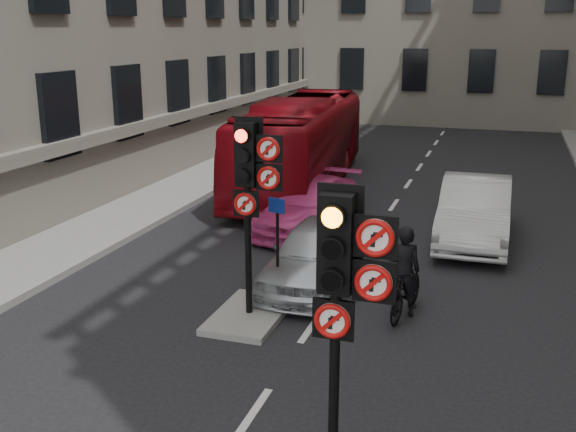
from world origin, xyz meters
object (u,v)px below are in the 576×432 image
Objects in this scene: car_white at (475,210)px; motorcycle at (406,290)px; motorcyclist at (403,271)px; info_sign at (277,235)px; signal_far at (251,175)px; car_pink at (309,205)px; signal_near at (344,277)px; bus_red at (302,143)px; car_silver at (318,253)px.

car_white is 5.22m from motorcycle.
motorcyclist is 2.43m from info_sign.
info_sign is at bearing -164.29° from motorcycle.
info_sign is (-2.42, -0.27, 0.91)m from motorcycle.
car_pink is (-0.63, 5.85, -2.05)m from signal_far.
signal_far is (-2.60, 4.00, 0.12)m from signal_near.
signal_far is 0.34× the size of bus_red.
motorcycle is at bearing -24.90° from car_silver.
signal_near is at bearing -70.06° from car_silver.
car_silver is 4.06m from car_pink.
motorcyclist is (3.19, -4.84, 0.22)m from car_pink.
info_sign is (0.85, -5.11, 0.77)m from car_pink.
signal_far is 10.74m from bus_red.
car_pink is at bearing -176.83° from car_white.
car_silver is 2.31× the size of motorcyclist.
motorcycle is 0.36m from motorcyclist.
signal_near is 10.34m from car_white.
signal_far reaches higher than signal_near.
signal_near is 1.77× the size of info_sign.
signal_near is 0.80× the size of car_pink.
car_pink is 2.21× the size of info_sign.
car_white is 2.73× the size of motorcyclist.
signal_near is at bearing -56.98° from signal_far.
motorcyclist is (-0.07, 0.00, 0.36)m from motorcycle.
motorcycle is (2.63, 1.01, -2.19)m from signal_far.
info_sign is at bearing -107.70° from car_silver.
signal_near is at bearing -76.36° from bus_red.
motorcycle is at bearing -67.57° from bus_red.
motorcyclist is (-0.04, 5.01, -1.71)m from signal_near.
motorcycle is (0.03, 5.01, -2.07)m from signal_near.
car_silver is 1.54m from info_sign.
info_sign is (-2.39, 4.74, -1.16)m from signal_near.
car_white is 0.45× the size of bus_red.
motorcycle is at bearing 89.65° from signal_near.
signal_far is 2.05× the size of motorcyclist.
info_sign is (-2.35, -0.27, 0.55)m from motorcyclist.
car_pink is 2.56× the size of motorcyclist.
signal_near reaches higher than car_silver.
car_white is at bearing 8.38° from car_pink.
bus_red is 10.59m from motorcyclist.
motorcyclist reaches higher than car_white.
car_silver is at bearing 85.90° from info_sign.
car_white is 6.38m from info_sign.
signal_near is 2.05× the size of motorcyclist.
bus_red is (-4.84, 14.43, -1.10)m from signal_near.
signal_far is 2.09× the size of motorcycle.
car_silver is at bearing -66.70° from car_pink.
signal_near is 0.34× the size of bus_red.
bus_red is at bearing 119.95° from info_sign.
motorcycle is at bearing 22.05° from info_sign.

